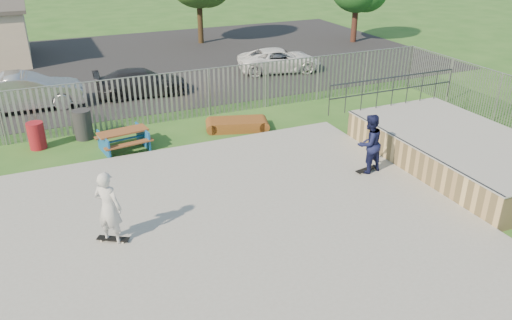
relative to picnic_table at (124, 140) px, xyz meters
name	(u,v)px	position (x,y,z in m)	size (l,w,h in m)	color
ground	(190,250)	(0.34, -6.83, -0.37)	(120.00, 120.00, 0.00)	#2C5E20
concrete_slab	(190,248)	(0.34, -6.83, -0.29)	(15.00, 12.00, 0.15)	gray
quarter_pipe	(458,151)	(9.83, -5.79, 0.19)	(5.50, 7.05, 2.19)	tan
fence	(176,140)	(1.34, -2.25, 0.63)	(26.04, 16.02, 2.00)	gray
picnic_table	(124,140)	(0.00, 0.00, 0.00)	(1.91, 1.65, 0.72)	brown
funbox	(237,125)	(4.41, 0.19, -0.17)	(2.24, 1.55, 0.41)	brown
trash_bin_red	(37,136)	(-2.81, 1.37, 0.12)	(0.59, 0.59, 0.98)	maroon
trash_bin_grey	(83,125)	(-1.18, 1.65, 0.19)	(0.67, 0.67, 1.11)	#2A2A2C
parking_lot	(91,68)	(0.34, 12.17, -0.36)	(40.00, 18.00, 0.02)	black
car_silver	(26,92)	(-3.02, 6.03, 0.44)	(1.66, 4.77, 1.57)	silver
car_dark	(142,82)	(1.95, 6.00, 0.27)	(1.74, 4.27, 1.24)	black
car_white	(279,60)	(9.69, 7.21, 0.27)	(2.07, 4.49, 1.25)	white
skateboard_a	(366,170)	(6.71, -5.16, -0.18)	(0.82, 0.34, 0.08)	black
skateboard_b	(113,239)	(-1.34, -5.87, -0.18)	(0.79, 0.59, 0.08)	black
skater_navy	(369,144)	(6.71, -5.16, 0.73)	(0.93, 0.72, 1.90)	#13173D
skater_white	(109,208)	(-1.34, -5.87, 0.73)	(0.69, 0.46, 1.90)	silver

